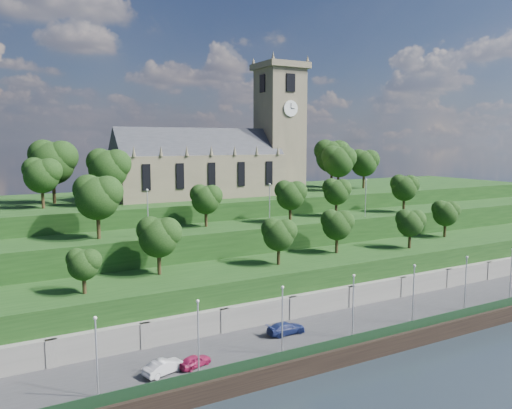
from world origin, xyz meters
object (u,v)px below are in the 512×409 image
car_left (195,361)px  car_right (286,328)px  car_middle (164,367)px  church (222,157)px

car_left → car_right: (13.23, 3.05, 0.09)m
car_left → car_middle: bearing=72.2°
church → car_right: size_ratio=7.75×
car_left → church: bearing=-45.3°
church → car_left: 51.59m
church → car_middle: (-25.91, -41.84, -19.79)m
church → car_right: (-9.36, -38.84, -19.80)m
car_left → car_right: bearing=-94.0°
church → car_left: (-22.60, -41.89, -19.89)m
church → car_middle: church is taller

